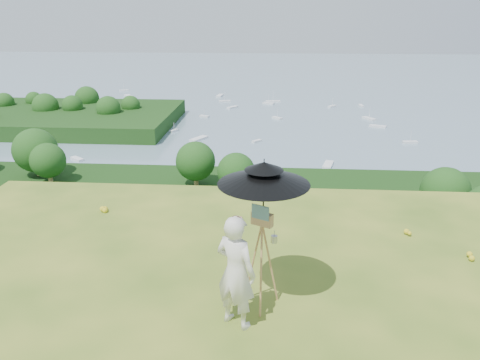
# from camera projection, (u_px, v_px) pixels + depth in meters

# --- Properties ---
(forest_slope) EXTENTS (140.00, 56.00, 22.00)m
(forest_slope) POSITION_uv_depth(u_px,v_px,m) (265.00, 352.00, 48.57)
(forest_slope) COLOR black
(forest_slope) RESTS_ON bay_water
(shoreline_tier) EXTENTS (170.00, 28.00, 8.00)m
(shoreline_tier) POSITION_uv_depth(u_px,v_px,m) (268.00, 238.00, 88.47)
(shoreline_tier) COLOR slate
(shoreline_tier) RESTS_ON bay_water
(bay_water) EXTENTS (700.00, 700.00, 0.00)m
(bay_water) POSITION_uv_depth(u_px,v_px,m) (273.00, 89.00, 242.53)
(bay_water) COLOR #7699A9
(bay_water) RESTS_ON ground
(peninsula) EXTENTS (90.00, 60.00, 12.00)m
(peninsula) POSITION_uv_depth(u_px,v_px,m) (61.00, 111.00, 166.08)
(peninsula) COLOR black
(peninsula) RESTS_ON bay_water
(slope_trees) EXTENTS (110.00, 50.00, 6.00)m
(slope_trees) POSITION_uv_depth(u_px,v_px,m) (267.00, 231.00, 43.80)
(slope_trees) COLOR #194815
(slope_trees) RESTS_ON forest_slope
(harbor_town) EXTENTS (110.00, 22.00, 5.00)m
(harbor_town) POSITION_uv_depth(u_px,v_px,m) (269.00, 206.00, 86.26)
(harbor_town) COLOR silver
(harbor_town) RESTS_ON shoreline_tier
(moored_boats) EXTENTS (140.00, 140.00, 0.70)m
(moored_boats) POSITION_uv_depth(u_px,v_px,m) (237.00, 123.00, 169.15)
(moored_boats) COLOR white
(moored_boats) RESTS_ON bay_water
(painter) EXTENTS (0.77, 0.69, 1.77)m
(painter) POSITION_uv_depth(u_px,v_px,m) (236.00, 272.00, 6.72)
(painter) COLOR white
(painter) RESTS_ON ground
(field_easel) EXTENTS (0.89, 0.89, 1.74)m
(field_easel) POSITION_uv_depth(u_px,v_px,m) (262.00, 256.00, 7.16)
(field_easel) COLOR #AE8149
(field_easel) RESTS_ON ground
(sun_umbrella) EXTENTS (1.79, 1.79, 1.00)m
(sun_umbrella) POSITION_uv_depth(u_px,v_px,m) (264.00, 191.00, 6.83)
(sun_umbrella) COLOR black
(sun_umbrella) RESTS_ON field_easel
(painter_cap) EXTENTS (0.24, 0.26, 0.10)m
(painter_cap) POSITION_uv_depth(u_px,v_px,m) (236.00, 219.00, 6.43)
(painter_cap) COLOR pink
(painter_cap) RESTS_ON painter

